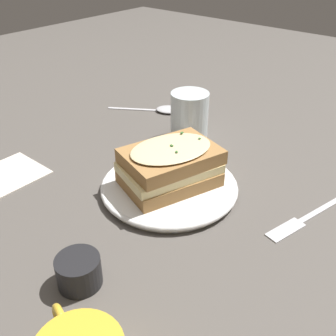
# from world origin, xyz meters

# --- Properties ---
(ground_plane) EXTENTS (2.40, 2.40, 0.00)m
(ground_plane) POSITION_xyz_m (0.00, 0.00, 0.00)
(ground_plane) COLOR #514C47
(dinner_plate) EXTENTS (0.23, 0.23, 0.01)m
(dinner_plate) POSITION_xyz_m (-0.01, 0.00, 0.01)
(dinner_plate) COLOR white
(dinner_plate) RESTS_ON ground_plane
(sandwich) EXTENTS (0.18, 0.15, 0.07)m
(sandwich) POSITION_xyz_m (-0.01, 0.00, 0.05)
(sandwich) COLOR #A37542
(sandwich) RESTS_ON dinner_plate
(water_glass) EXTENTS (0.08, 0.08, 0.10)m
(water_glass) POSITION_xyz_m (0.16, 0.09, 0.05)
(water_glass) COLOR silver
(water_glass) RESTS_ON ground_plane
(fork) EXTENTS (0.17, 0.06, 0.00)m
(fork) POSITION_xyz_m (0.05, -0.20, 0.00)
(fork) COLOR silver
(fork) RESTS_ON ground_plane
(spoon) EXTENTS (0.12, 0.16, 0.01)m
(spoon) POSITION_xyz_m (0.23, 0.22, 0.00)
(spoon) COLOR silver
(spoon) RESTS_ON ground_plane
(napkin) EXTENTS (0.13, 0.11, 0.00)m
(napkin) POSITION_xyz_m (-0.17, 0.25, 0.00)
(napkin) COLOR silver
(napkin) RESTS_ON ground_plane
(condiment_pot) EXTENTS (0.06, 0.06, 0.04)m
(condiment_pot) POSITION_xyz_m (-0.24, -0.04, 0.02)
(condiment_pot) COLOR black
(condiment_pot) RESTS_ON ground_plane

